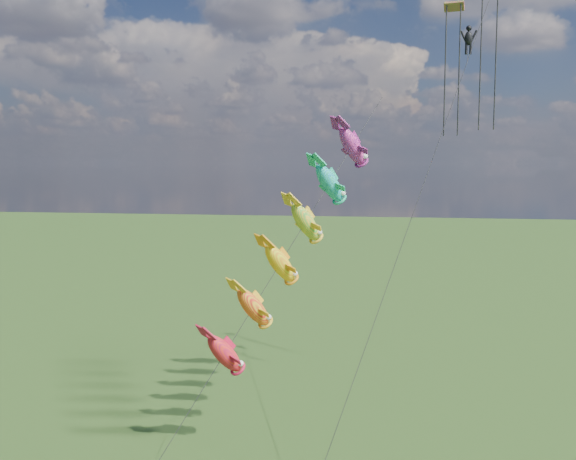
# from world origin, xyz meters

# --- Properties ---
(fish_windsock_rig) EXTENTS (10.18, 12.44, 18.19)m
(fish_windsock_rig) POSITION_xyz_m (11.81, 8.52, 10.23)
(fish_windsock_rig) COLOR #503A29
(fish_windsock_rig) RESTS_ON ground
(parafoil_rig) EXTENTS (9.32, 15.50, 25.22)m
(parafoil_rig) POSITION_xyz_m (20.72, 12.74, 20.72)
(parafoil_rig) COLOR #503A29
(parafoil_rig) RESTS_ON ground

